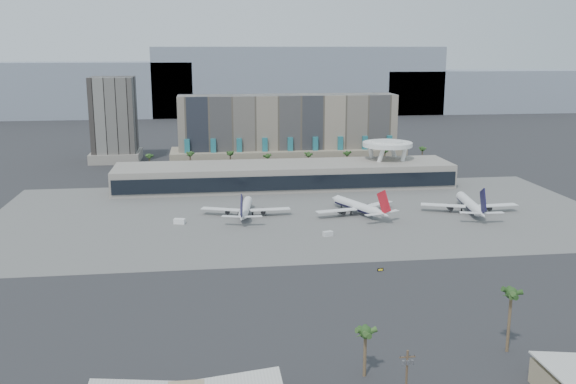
{
  "coord_description": "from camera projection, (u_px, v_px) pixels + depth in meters",
  "views": [
    {
      "loc": [
        -40.19,
        -206.86,
        69.72
      ],
      "look_at": [
        -7.59,
        40.0,
        13.3
      ],
      "focal_mm": 40.0,
      "sensor_mm": 36.0,
      "label": 1
    }
  ],
  "objects": [
    {
      "name": "airliner_left",
      "position": [
        245.0,
        208.0,
        269.67
      ],
      "size": [
        37.73,
        39.11,
        13.56
      ],
      "rotation": [
        0.0,
        0.0,
        -0.15
      ],
      "color": "white",
      "rests_on": "ground"
    },
    {
      "name": "mountain_ridge",
      "position": [
        268.0,
        86.0,
        671.94
      ],
      "size": [
        680.0,
        60.0,
        70.0
      ],
      "color": "gray",
      "rests_on": "ground"
    },
    {
      "name": "taxiway_sign",
      "position": [
        380.0,
        270.0,
        204.17
      ],
      "size": [
        2.06,
        0.64,
        0.93
      ],
      "rotation": [
        0.0,
        0.0,
        0.18
      ],
      "color": "black",
      "rests_on": "ground"
    },
    {
      "name": "office_tower",
      "position": [
        114.0,
        124.0,
        396.72
      ],
      "size": [
        30.0,
        30.0,
        52.0
      ],
      "color": "black",
      "rests_on": "ground"
    },
    {
      "name": "utility_pole",
      "position": [
        407.0,
        373.0,
        125.81
      ],
      "size": [
        3.2,
        0.85,
        12.0
      ],
      "color": "#4C3826",
      "rests_on": "ground"
    },
    {
      "name": "near_palm_a",
      "position": [
        365.0,
        338.0,
        137.13
      ],
      "size": [
        6.0,
        6.0,
        11.72
      ],
      "color": "brown",
      "rests_on": "ground"
    },
    {
      "name": "airliner_right",
      "position": [
        470.0,
        204.0,
        275.23
      ],
      "size": [
        41.64,
        43.13,
        14.94
      ],
      "rotation": [
        0.0,
        0.0,
        -0.14
      ],
      "color": "white",
      "rests_on": "ground"
    },
    {
      "name": "saucer_structure",
      "position": [
        387.0,
        147.0,
        335.65
      ],
      "size": [
        26.0,
        26.0,
        21.89
      ],
      "color": "white",
      "rests_on": "ground"
    },
    {
      "name": "hotel",
      "position": [
        288.0,
        137.0,
        386.75
      ],
      "size": [
        140.0,
        30.0,
        42.0
      ],
      "color": "gray",
      "rests_on": "ground"
    },
    {
      "name": "terminal",
      "position": [
        285.0,
        174.0,
        325.31
      ],
      "size": [
        170.0,
        32.5,
        14.5
      ],
      "color": "#9B9588",
      "rests_on": "ground"
    },
    {
      "name": "airliner_centre",
      "position": [
        358.0,
        206.0,
        272.63
      ],
      "size": [
        36.75,
        37.85,
        13.95
      ],
      "rotation": [
        0.0,
        0.0,
        0.41
      ],
      "color": "white",
      "rests_on": "ground"
    },
    {
      "name": "near_palm_b",
      "position": [
        511.0,
        299.0,
        147.49
      ],
      "size": [
        6.0,
        6.0,
        15.94
      ],
      "color": "brown",
      "rests_on": "ground"
    },
    {
      "name": "service_vehicle_a",
      "position": [
        180.0,
        221.0,
        258.4
      ],
      "size": [
        4.83,
        3.24,
        2.16
      ],
      "primitive_type": "cube",
      "rotation": [
        0.0,
        0.0,
        -0.26
      ],
      "color": "white",
      "rests_on": "ground"
    },
    {
      "name": "palm_row",
      "position": [
        289.0,
        155.0,
        359.32
      ],
      "size": [
        157.8,
        2.8,
        13.1
      ],
      "color": "brown",
      "rests_on": "ground"
    },
    {
      "name": "apron_pad",
      "position": [
        301.0,
        214.0,
        273.72
      ],
      "size": [
        260.0,
        130.0,
        0.06
      ],
      "primitive_type": "cube",
      "color": "#5B5B59",
      "rests_on": "ground"
    },
    {
      "name": "ground",
      "position": [
        325.0,
        254.0,
        220.55
      ],
      "size": [
        900.0,
        900.0,
        0.0
      ],
      "primitive_type": "plane",
      "color": "#232326",
      "rests_on": "ground"
    },
    {
      "name": "service_vehicle_b",
      "position": [
        328.0,
        234.0,
        241.71
      ],
      "size": [
        4.1,
        3.15,
        1.86
      ],
      "primitive_type": "cube",
      "rotation": [
        0.0,
        0.0,
        0.34
      ],
      "color": "silver",
      "rests_on": "ground"
    }
  ]
}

